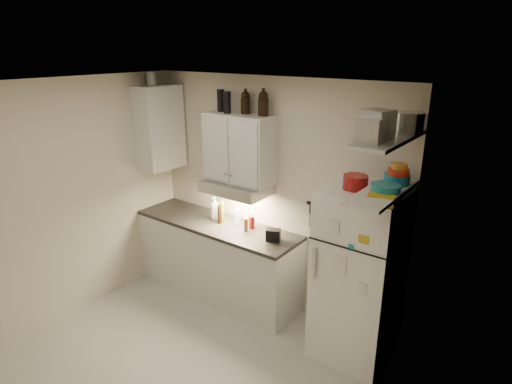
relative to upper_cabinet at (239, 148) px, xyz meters
The scene contains 36 objects.
floor 2.29m from the upper_cabinet, 77.33° to the right, with size 3.20×3.00×0.02m, color #BAB6AC.
ceiling 1.58m from the upper_cabinet, 77.33° to the right, with size 3.20×3.00×0.02m, color silver.
back_wall 0.63m from the upper_cabinet, 30.26° to the left, with size 3.20×0.02×2.60m, color beige.
left_wall 1.94m from the upper_cabinet, 134.46° to the right, with size 0.02×3.00×2.60m, color beige.
right_wall 2.39m from the upper_cabinet, 34.95° to the right, with size 0.02×3.00×2.60m, color beige.
base_cabinet 1.41m from the upper_cabinet, 151.63° to the right, with size 2.10×0.60×0.88m, color silver.
countertop 0.97m from the upper_cabinet, 151.63° to the right, with size 2.10×0.62×0.04m, color #2A2824.
upper_cabinet is the anchor object (origin of this frame).
side_cabinet 1.15m from the upper_cabinet, behind, with size 0.33×0.55×1.00m, color silver.
range_hood 0.44m from the upper_cabinet, 90.00° to the right, with size 0.76×0.46×0.12m, color silver.
fridge 1.84m from the upper_cabinet, ahead, with size 0.70×0.68×1.70m, color white.
shelf_hi 1.82m from the upper_cabinet, 10.05° to the right, with size 0.30×0.95×0.03m, color silver.
shelf_lo 1.78m from the upper_cabinet, 10.05° to the right, with size 0.30×0.95×0.03m, color silver.
knife_strip 1.13m from the upper_cabinet, ahead, with size 0.42×0.02×0.03m, color black.
dutch_oven 1.48m from the upper_cabinet, ahead, with size 0.22×0.22×0.13m, color maroon.
book_stack 1.82m from the upper_cabinet, 12.29° to the right, with size 0.21×0.26×0.09m, color #B59B16.
spice_jar 1.63m from the upper_cabinet, ahead, with size 0.07×0.07×0.11m, color silver.
stock_pot 1.88m from the upper_cabinet, ahead, with size 0.24×0.24×0.17m, color silver.
tin_a 1.80m from the upper_cabinet, 13.74° to the right, with size 0.22×0.20×0.22m, color #AAAAAD.
tin_b 1.87m from the upper_cabinet, 19.33° to the right, with size 0.18×0.18×0.18m, color #AAAAAD.
bowl_teal 1.77m from the upper_cabinet, ahead, with size 0.22×0.22×0.09m, color teal.
bowl_orange 1.79m from the upper_cabinet, ahead, with size 0.18×0.18×0.05m, color red.
bowl_yellow 1.79m from the upper_cabinet, ahead, with size 0.14×0.14×0.04m, color #BF7921.
plates 1.80m from the upper_cabinet, 10.36° to the right, with size 0.24×0.24×0.06m, color teal.
growler_a 0.50m from the upper_cabinet, 47.85° to the left, with size 0.10×0.10×0.24m, color black, non-canonical shape.
growler_b 0.58m from the upper_cabinet, ahead, with size 0.11×0.11×0.26m, color black, non-canonical shape.
thermos_a 0.51m from the upper_cabinet, 164.49° to the right, with size 0.08×0.08×0.23m, color black.
thermos_b 0.57m from the upper_cabinet, behind, with size 0.08×0.08×0.24m, color black.
side_jar 1.40m from the upper_cabinet, behind, with size 0.11×0.11×0.15m, color silver.
soap_bottle 0.82m from the upper_cabinet, 169.30° to the right, with size 0.12×0.12×0.32m, color silver.
pepper_mill 0.85m from the upper_cabinet, 34.14° to the right, with size 0.05×0.05×0.15m, color brown.
oil_bottle 0.81m from the upper_cabinet, 164.08° to the right, with size 0.05×0.05×0.25m, color #5F6D1B.
vinegar_bottle 0.83m from the upper_cabinet, 150.54° to the right, with size 0.05×0.05×0.23m, color black.
clear_bottle 0.81m from the upper_cabinet, 161.89° to the right, with size 0.06×0.06×0.18m, color silver.
red_jar 0.85m from the upper_cabinet, ahead, with size 0.07×0.07×0.14m, color maroon.
caddy 1.02m from the upper_cabinet, 13.24° to the right, with size 0.15×0.11×0.13m, color black.
Camera 1 is at (2.58, -2.24, 2.89)m, focal length 30.00 mm.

